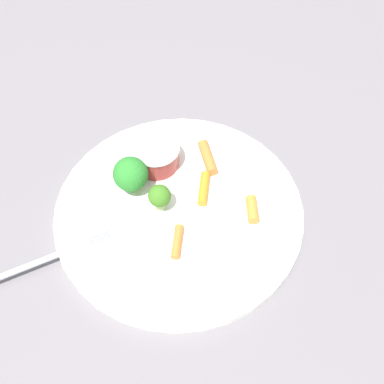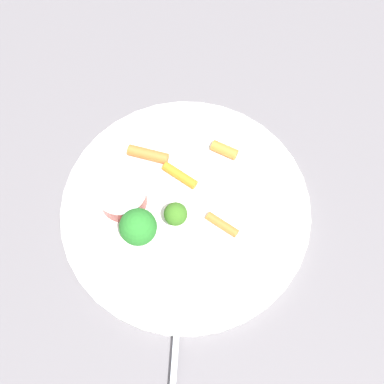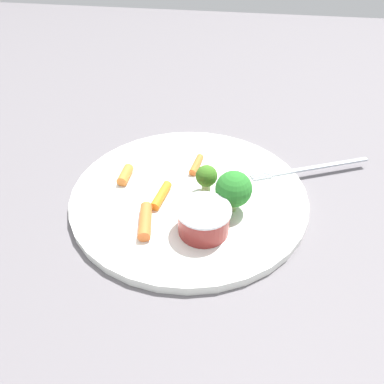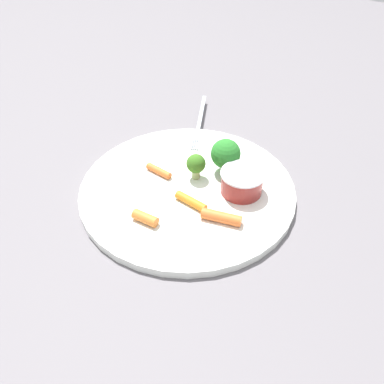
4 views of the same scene
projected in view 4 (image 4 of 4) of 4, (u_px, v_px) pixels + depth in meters
The scene contains 10 objects.
ground_plane at pixel (187, 192), 0.57m from camera, with size 2.40×2.40×0.00m, color slate.
plate at pixel (187, 189), 0.57m from camera, with size 0.32×0.32×0.01m, color white.
sauce_cup at pixel (242, 182), 0.54m from camera, with size 0.06×0.06×0.03m.
broccoli_floret_0 at pixel (197, 165), 0.56m from camera, with size 0.03×0.03×0.04m.
broccoli_floret_1 at pixel (226, 154), 0.57m from camera, with size 0.04×0.04×0.05m.
carrot_stick_0 at pixel (191, 201), 0.53m from camera, with size 0.01×0.01×0.05m, color orange.
carrot_stick_1 at pixel (145, 218), 0.50m from camera, with size 0.01×0.01×0.04m, color orange.
carrot_stick_2 at pixel (157, 172), 0.58m from camera, with size 0.01×0.01×0.04m, color orange.
carrot_stick_3 at pixel (221, 217), 0.50m from camera, with size 0.01×0.01×0.05m, color orange.
fork at pixel (200, 121), 0.70m from camera, with size 0.09×0.17×0.00m.
Camera 4 is at (0.24, -0.36, 0.38)m, focal length 35.77 mm.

